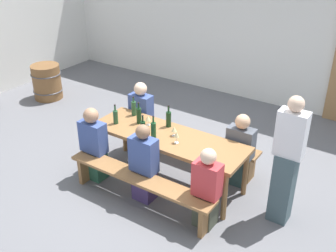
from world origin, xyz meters
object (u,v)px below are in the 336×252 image
at_px(wine_glass_3, 148,119).
at_px(standing_host, 287,163).
at_px(seated_guest_near_1, 144,165).
at_px(wine_bottle_1, 116,117).
at_px(wine_bottle_2, 169,119).
at_px(bench_near, 139,182).
at_px(seated_guest_near_2, 207,190).
at_px(wine_bottle_5, 143,129).
at_px(wine_glass_0, 174,129).
at_px(wine_barrel, 47,82).
at_px(seated_guest_far_0, 141,118).
at_px(bench_far, 192,140).
at_px(wine_glass_2, 144,126).
at_px(seated_guest_near_0, 94,146).
at_px(wine_bottle_3, 134,108).
at_px(seated_guest_far_1, 240,151).
at_px(wine_bottle_4, 154,130).
at_px(wine_bottle_0, 139,115).
at_px(wine_glass_1, 177,135).
at_px(tasting_table, 168,140).

xyz_separation_m(wine_glass_3, standing_host, (2.06, -0.01, -0.02)).
xyz_separation_m(wine_glass_3, seated_guest_near_1, (0.38, -0.63, -0.32)).
xyz_separation_m(wine_bottle_1, wine_bottle_2, (0.70, 0.35, 0.01)).
distance_m(bench_near, seated_guest_near_2, 0.94).
distance_m(wine_bottle_5, wine_glass_0, 0.43).
bearing_deg(seated_guest_near_2, wine_barrel, 71.06).
bearing_deg(wine_glass_0, seated_guest_far_0, 152.91).
bearing_deg(seated_guest_far_0, bench_near, 35.94).
distance_m(bench_far, wine_glass_2, 0.98).
xyz_separation_m(wine_glass_0, seated_guest_near_2, (0.84, -0.56, -0.33)).
bearing_deg(seated_guest_near_0, wine_barrel, 60.59).
bearing_deg(wine_bottle_5, seated_guest_near_1, -52.64).
bearing_deg(wine_bottle_5, wine_glass_0, 38.53).
bearing_deg(wine_bottle_3, seated_guest_far_1, 9.44).
distance_m(seated_guest_near_1, seated_guest_far_1, 1.38).
distance_m(wine_bottle_4, wine_glass_3, 0.41).
xyz_separation_m(wine_bottle_3, seated_guest_near_0, (-0.14, -0.77, -0.33)).
height_order(seated_guest_far_0, standing_host, standing_host).
distance_m(bench_far, standing_host, 1.80).
distance_m(wine_bottle_4, wine_bottle_5, 0.15).
xyz_separation_m(seated_guest_near_0, seated_guest_far_0, (0.06, 1.05, 0.02)).
height_order(wine_bottle_2, wine_glass_2, wine_bottle_2).
xyz_separation_m(wine_bottle_0, seated_guest_far_0, (-0.30, 0.44, -0.31)).
height_order(bench_near, wine_bottle_3, wine_bottle_3).
bearing_deg(wine_glass_3, seated_guest_near_1, -58.54).
distance_m(wine_bottle_1, wine_barrel, 3.22).
relative_size(wine_glass_3, standing_host, 0.09).
bearing_deg(wine_bottle_2, seated_guest_far_0, 158.08).
height_order(seated_guest_near_1, seated_guest_far_1, seated_guest_near_1).
bearing_deg(bench_near, seated_guest_far_0, 125.94).
bearing_deg(wine_glass_1, tasting_table, 153.19).
xyz_separation_m(wine_glass_2, seated_guest_near_1, (0.30, -0.42, -0.31)).
xyz_separation_m(wine_bottle_4, wine_glass_1, (0.32, 0.08, -0.01)).
bearing_deg(wine_glass_0, wine_barrel, 164.81).
relative_size(wine_bottle_4, wine_glass_3, 2.36).
bearing_deg(wine_bottle_1, wine_bottle_2, 26.82).
distance_m(wine_bottle_2, wine_glass_0, 0.29).
bearing_deg(bench_far, seated_guest_near_1, -91.57).
height_order(wine_bottle_3, wine_glass_0, wine_bottle_3).
relative_size(seated_guest_near_2, seated_guest_far_0, 0.93).
relative_size(wine_glass_0, standing_host, 0.08).
height_order(wine_glass_2, wine_barrel, wine_glass_2).
bearing_deg(seated_guest_near_2, wine_bottle_1, 77.01).
bearing_deg(wine_bottle_0, wine_bottle_3, 143.45).
xyz_separation_m(wine_glass_1, seated_guest_far_0, (-1.07, 0.63, -0.31)).
xyz_separation_m(bench_far, seated_guest_near_1, (-0.03, -1.20, 0.18)).
bearing_deg(wine_bottle_3, wine_glass_1, -19.43).
relative_size(bench_far, seated_guest_near_1, 1.93).
relative_size(tasting_table, seated_guest_far_1, 2.08).
distance_m(wine_bottle_4, seated_guest_near_2, 1.14).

